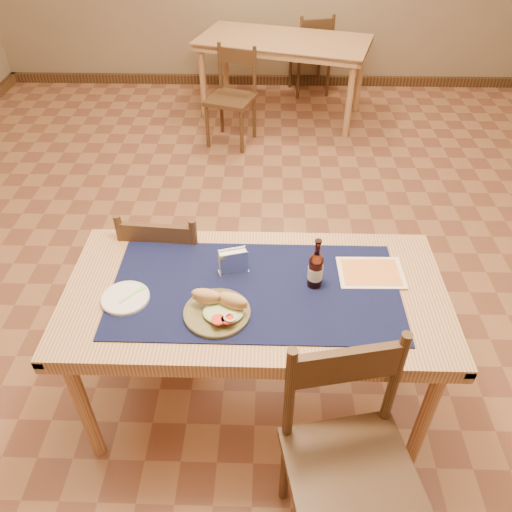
{
  "coord_description": "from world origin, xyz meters",
  "views": [
    {
      "loc": [
        0.04,
        -2.31,
        2.19
      ],
      "look_at": [
        0.0,
        -0.7,
        0.85
      ],
      "focal_mm": 35.0,
      "sensor_mm": 36.0,
      "label": 1
    }
  ],
  "objects_px": {
    "sandwich_plate": "(219,309)",
    "beer_bottle": "(316,269)",
    "napkin_holder": "(233,262)",
    "chair_main_near": "(349,462)",
    "main_table": "(255,304)",
    "back_table": "(283,48)",
    "chair_main_far": "(171,268)"
  },
  "relations": [
    {
      "from": "chair_main_far",
      "to": "beer_bottle",
      "type": "bearing_deg",
      "value": -31.07
    },
    {
      "from": "sandwich_plate",
      "to": "napkin_holder",
      "type": "xyz_separation_m",
      "value": [
        0.04,
        0.26,
        0.03
      ]
    },
    {
      "from": "beer_bottle",
      "to": "back_table",
      "type": "bearing_deg",
      "value": 91.29
    },
    {
      "from": "main_table",
      "to": "chair_main_near",
      "type": "height_order",
      "value": "chair_main_near"
    },
    {
      "from": "chair_main_near",
      "to": "sandwich_plate",
      "type": "xyz_separation_m",
      "value": [
        -0.49,
        0.46,
        0.28
      ]
    },
    {
      "from": "main_table",
      "to": "chair_main_far",
      "type": "distance_m",
      "value": 0.68
    },
    {
      "from": "main_table",
      "to": "napkin_holder",
      "type": "bearing_deg",
      "value": 132.79
    },
    {
      "from": "chair_main_near",
      "to": "beer_bottle",
      "type": "xyz_separation_m",
      "value": [
        -0.1,
        0.64,
        0.34
      ]
    },
    {
      "from": "back_table",
      "to": "napkin_holder",
      "type": "distance_m",
      "value": 3.36
    },
    {
      "from": "main_table",
      "to": "chair_main_far",
      "type": "xyz_separation_m",
      "value": [
        -0.46,
        0.46,
        -0.21
      ]
    },
    {
      "from": "napkin_holder",
      "to": "beer_bottle",
      "type": "bearing_deg",
      "value": -12.09
    },
    {
      "from": "back_table",
      "to": "chair_main_near",
      "type": "height_order",
      "value": "chair_main_near"
    },
    {
      "from": "beer_bottle",
      "to": "napkin_holder",
      "type": "xyz_separation_m",
      "value": [
        -0.34,
        0.07,
        -0.03
      ]
    },
    {
      "from": "main_table",
      "to": "chair_main_far",
      "type": "bearing_deg",
      "value": 135.08
    },
    {
      "from": "chair_main_near",
      "to": "beer_bottle",
      "type": "bearing_deg",
      "value": 99.13
    },
    {
      "from": "main_table",
      "to": "chair_main_near",
      "type": "relative_size",
      "value": 1.66
    },
    {
      "from": "back_table",
      "to": "beer_bottle",
      "type": "distance_m",
      "value": 3.42
    },
    {
      "from": "back_table",
      "to": "sandwich_plate",
      "type": "bearing_deg",
      "value": -94.89
    },
    {
      "from": "chair_main_near",
      "to": "sandwich_plate",
      "type": "bearing_deg",
      "value": 136.65
    },
    {
      "from": "main_table",
      "to": "sandwich_plate",
      "type": "distance_m",
      "value": 0.24
    },
    {
      "from": "main_table",
      "to": "chair_main_far",
      "type": "height_order",
      "value": "chair_main_far"
    },
    {
      "from": "back_table",
      "to": "napkin_holder",
      "type": "bearing_deg",
      "value": -94.57
    },
    {
      "from": "sandwich_plate",
      "to": "beer_bottle",
      "type": "xyz_separation_m",
      "value": [
        0.38,
        0.18,
        0.06
      ]
    },
    {
      "from": "chair_main_near",
      "to": "sandwich_plate",
      "type": "distance_m",
      "value": 0.73
    },
    {
      "from": "chair_main_near",
      "to": "napkin_holder",
      "type": "bearing_deg",
      "value": 121.96
    },
    {
      "from": "back_table",
      "to": "chair_main_far",
      "type": "distance_m",
      "value": 3.07
    },
    {
      "from": "main_table",
      "to": "beer_bottle",
      "type": "bearing_deg",
      "value": 7.27
    },
    {
      "from": "back_table",
      "to": "beer_bottle",
      "type": "height_order",
      "value": "beer_bottle"
    },
    {
      "from": "beer_bottle",
      "to": "chair_main_far",
      "type": "bearing_deg",
      "value": 148.93
    },
    {
      "from": "chair_main_far",
      "to": "chair_main_near",
      "type": "xyz_separation_m",
      "value": [
        0.81,
        -1.07,
        0.04
      ]
    },
    {
      "from": "main_table",
      "to": "napkin_holder",
      "type": "relative_size",
      "value": 11.62
    },
    {
      "from": "beer_bottle",
      "to": "sandwich_plate",
      "type": "bearing_deg",
      "value": -154.66
    }
  ]
}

